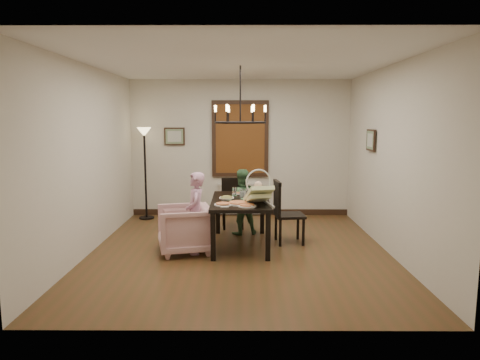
{
  "coord_description": "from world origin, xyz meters",
  "views": [
    {
      "loc": [
        0.04,
        -6.33,
        2.0
      ],
      "look_at": [
        0.01,
        0.33,
        1.05
      ],
      "focal_mm": 32.0,
      "sensor_mm": 36.0,
      "label": 1
    }
  ],
  "objects_px": {
    "floor_lamp": "(145,175)",
    "dining_table": "(240,205)",
    "baby_bouncer": "(258,193)",
    "drinking_glass": "(242,193)",
    "chair_right": "(290,212)",
    "elderly_woman": "(196,220)",
    "armchair": "(184,229)",
    "seated_man": "(241,207)",
    "chair_far": "(233,203)"
  },
  "relations": [
    {
      "from": "dining_table",
      "to": "floor_lamp",
      "type": "xyz_separation_m",
      "value": [
        -1.91,
        1.87,
        0.24
      ]
    },
    {
      "from": "elderly_woman",
      "to": "drinking_glass",
      "type": "relative_size",
      "value": 7.12
    },
    {
      "from": "armchair",
      "to": "dining_table",
      "type": "bearing_deg",
      "value": 98.03
    },
    {
      "from": "drinking_glass",
      "to": "chair_right",
      "type": "bearing_deg",
      "value": 0.74
    },
    {
      "from": "elderly_woman",
      "to": "drinking_glass",
      "type": "xyz_separation_m",
      "value": [
        0.69,
        0.53,
        0.31
      ]
    },
    {
      "from": "seated_man",
      "to": "baby_bouncer",
      "type": "relative_size",
      "value": 1.71
    },
    {
      "from": "drinking_glass",
      "to": "elderly_woman",
      "type": "bearing_deg",
      "value": -142.26
    },
    {
      "from": "elderly_woman",
      "to": "floor_lamp",
      "type": "bearing_deg",
      "value": -155.18
    },
    {
      "from": "dining_table",
      "to": "floor_lamp",
      "type": "bearing_deg",
      "value": 135.06
    },
    {
      "from": "chair_right",
      "to": "elderly_woman",
      "type": "relative_size",
      "value": 1.02
    },
    {
      "from": "baby_bouncer",
      "to": "drinking_glass",
      "type": "xyz_separation_m",
      "value": [
        -0.24,
        0.58,
        -0.11
      ]
    },
    {
      "from": "elderly_woman",
      "to": "drinking_glass",
      "type": "distance_m",
      "value": 0.92
    },
    {
      "from": "chair_right",
      "to": "seated_man",
      "type": "xyz_separation_m",
      "value": [
        -0.79,
        0.54,
        -0.04
      ]
    },
    {
      "from": "seated_man",
      "to": "drinking_glass",
      "type": "xyz_separation_m",
      "value": [
        0.01,
        -0.55,
        0.34
      ]
    },
    {
      "from": "baby_bouncer",
      "to": "drinking_glass",
      "type": "height_order",
      "value": "baby_bouncer"
    },
    {
      "from": "chair_far",
      "to": "armchair",
      "type": "xyz_separation_m",
      "value": [
        -0.7,
        -1.48,
        -0.1
      ]
    },
    {
      "from": "elderly_woman",
      "to": "armchair",
      "type": "bearing_deg",
      "value": -108.03
    },
    {
      "from": "floor_lamp",
      "to": "drinking_glass",
      "type": "bearing_deg",
      "value": -41.58
    },
    {
      "from": "floor_lamp",
      "to": "dining_table",
      "type": "bearing_deg",
      "value": -44.38
    },
    {
      "from": "drinking_glass",
      "to": "floor_lamp",
      "type": "distance_m",
      "value": 2.59
    },
    {
      "from": "chair_far",
      "to": "armchair",
      "type": "height_order",
      "value": "chair_far"
    },
    {
      "from": "chair_right",
      "to": "floor_lamp",
      "type": "relative_size",
      "value": 0.58
    },
    {
      "from": "dining_table",
      "to": "seated_man",
      "type": "distance_m",
      "value": 0.72
    },
    {
      "from": "chair_far",
      "to": "seated_man",
      "type": "distance_m",
      "value": 0.47
    },
    {
      "from": "chair_right",
      "to": "armchair",
      "type": "relative_size",
      "value": 1.32
    },
    {
      "from": "chair_right",
      "to": "elderly_woman",
      "type": "height_order",
      "value": "chair_right"
    },
    {
      "from": "armchair",
      "to": "baby_bouncer",
      "type": "relative_size",
      "value": 1.41
    },
    {
      "from": "dining_table",
      "to": "chair_right",
      "type": "distance_m",
      "value": 0.83
    },
    {
      "from": "dining_table",
      "to": "chair_right",
      "type": "xyz_separation_m",
      "value": [
        0.8,
        0.16,
        -0.14
      ]
    },
    {
      "from": "armchair",
      "to": "seated_man",
      "type": "height_order",
      "value": "seated_man"
    },
    {
      "from": "armchair",
      "to": "chair_far",
      "type": "bearing_deg",
      "value": 141.02
    },
    {
      "from": "baby_bouncer",
      "to": "drinking_glass",
      "type": "relative_size",
      "value": 3.9
    },
    {
      "from": "elderly_woman",
      "to": "seated_man",
      "type": "bearing_deg",
      "value": 143.79
    },
    {
      "from": "chair_far",
      "to": "elderly_woman",
      "type": "xyz_separation_m",
      "value": [
        -0.52,
        -1.53,
        0.05
      ]
    },
    {
      "from": "chair_far",
      "to": "elderly_woman",
      "type": "bearing_deg",
      "value": -113.35
    },
    {
      "from": "baby_bouncer",
      "to": "chair_far",
      "type": "bearing_deg",
      "value": 91.4
    },
    {
      "from": "chair_right",
      "to": "floor_lamp",
      "type": "xyz_separation_m",
      "value": [
        -2.71,
        1.71,
        0.38
      ]
    },
    {
      "from": "elderly_woman",
      "to": "baby_bouncer",
      "type": "height_order",
      "value": "baby_bouncer"
    },
    {
      "from": "elderly_woman",
      "to": "floor_lamp",
      "type": "height_order",
      "value": "floor_lamp"
    },
    {
      "from": "elderly_woman",
      "to": "seated_man",
      "type": "height_order",
      "value": "elderly_woman"
    },
    {
      "from": "drinking_glass",
      "to": "floor_lamp",
      "type": "xyz_separation_m",
      "value": [
        -1.94,
        1.72,
        0.08
      ]
    },
    {
      "from": "dining_table",
      "to": "armchair",
      "type": "xyz_separation_m",
      "value": [
        -0.84,
        -0.34,
        -0.31
      ]
    },
    {
      "from": "seated_man",
      "to": "baby_bouncer",
      "type": "xyz_separation_m",
      "value": [
        0.26,
        -1.13,
        0.45
      ]
    },
    {
      "from": "chair_right",
      "to": "baby_bouncer",
      "type": "height_order",
      "value": "baby_bouncer"
    },
    {
      "from": "seated_man",
      "to": "drinking_glass",
      "type": "height_order",
      "value": "seated_man"
    },
    {
      "from": "elderly_woman",
      "to": "floor_lamp",
      "type": "relative_size",
      "value": 0.56
    },
    {
      "from": "chair_far",
      "to": "seated_man",
      "type": "height_order",
      "value": "seated_man"
    },
    {
      "from": "dining_table",
      "to": "chair_far",
      "type": "bearing_deg",
      "value": 96.58
    },
    {
      "from": "baby_bouncer",
      "to": "armchair",
      "type": "bearing_deg",
      "value": 161.99
    },
    {
      "from": "armchair",
      "to": "baby_bouncer",
      "type": "height_order",
      "value": "baby_bouncer"
    }
  ]
}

